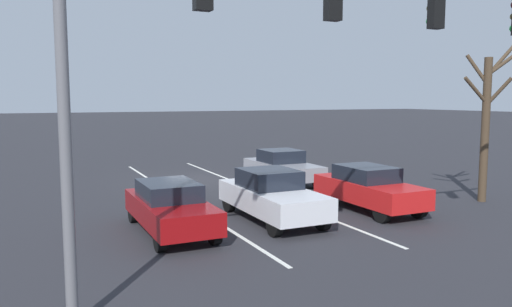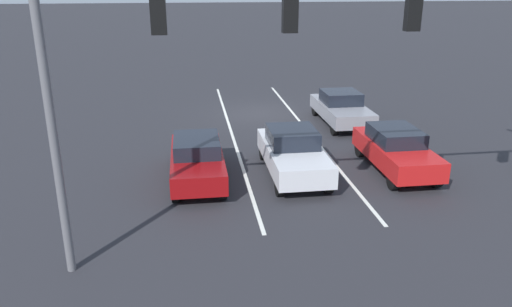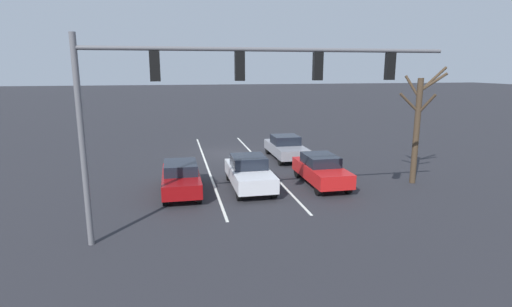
{
  "view_description": "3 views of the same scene",
  "coord_description": "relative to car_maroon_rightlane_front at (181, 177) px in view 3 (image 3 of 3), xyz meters",
  "views": [
    {
      "loc": [
        7.04,
        22.11,
        3.83
      ],
      "look_at": [
        0.52,
        8.22,
        2.12
      ],
      "focal_mm": 35.0,
      "sensor_mm": 36.0,
      "label": 1
    },
    {
      "loc": [
        3.56,
        24.19,
        6.47
      ],
      "look_at": [
        1.41,
        8.91,
        1.02
      ],
      "focal_mm": 35.0,
      "sensor_mm": 36.0,
      "label": 2
    },
    {
      "loc": [
        3.56,
        26.86,
        5.77
      ],
      "look_at": [
        -0.22,
        8.71,
        1.8
      ],
      "focal_mm": 28.0,
      "sensor_mm": 36.0,
      "label": 3
    }
  ],
  "objects": [
    {
      "name": "ground_plane",
      "position": [
        -3.33,
        -8.42,
        -0.75
      ],
      "size": [
        240.0,
        240.0,
        0.0
      ],
      "primitive_type": "plane",
      "color": "#28282D"
    },
    {
      "name": "lane_stripe_left_divider",
      "position": [
        -5.03,
        -5.14,
        -0.75
      ],
      "size": [
        0.12,
        18.57,
        0.01
      ],
      "primitive_type": "cube",
      "color": "silver",
      "rests_on": "ground_plane"
    },
    {
      "name": "lane_stripe_center_divider",
      "position": [
        -1.63,
        -5.14,
        -0.75
      ],
      "size": [
        0.12,
        18.57,
        0.01
      ],
      "primitive_type": "cube",
      "color": "silver",
      "rests_on": "ground_plane"
    },
    {
      "name": "car_maroon_rightlane_front",
      "position": [
        0.0,
        0.0,
        0.0
      ],
      "size": [
        1.71,
        4.44,
        1.45
      ],
      "color": "maroon",
      "rests_on": "ground_plane"
    },
    {
      "name": "car_red_leftlane_front",
      "position": [
        -6.94,
        0.07,
        0.03
      ],
      "size": [
        1.71,
        4.38,
        1.51
      ],
      "color": "red",
      "rests_on": "ground_plane"
    },
    {
      "name": "car_silver_midlane_front",
      "position": [
        -3.28,
        -0.06,
        0.05
      ],
      "size": [
        1.82,
        4.56,
        1.59
      ],
      "color": "silver",
      "rests_on": "ground_plane"
    },
    {
      "name": "car_gray_leftlane_second",
      "position": [
        -6.84,
        -5.99,
        0.01
      ],
      "size": [
        1.87,
        4.53,
        1.51
      ],
      "color": "gray",
      "rests_on": "ground_plane"
    },
    {
      "name": "traffic_signal_gantry",
      "position": [
        -1.29,
        5.13,
        4.48
      ],
      "size": [
        12.59,
        0.37,
        6.84
      ],
      "color": "slate",
      "rests_on": "ground_plane"
    },
    {
      "name": "bare_tree_near",
      "position": [
        -11.73,
        0.72,
        2.34
      ],
      "size": [
        2.4,
        1.36,
        5.86
      ],
      "color": "#423323",
      "rests_on": "ground_plane"
    }
  ]
}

